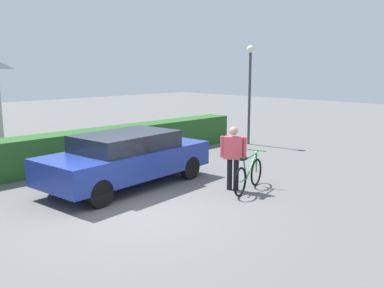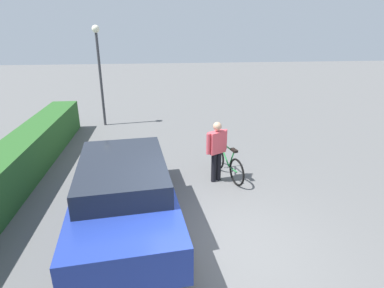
{
  "view_description": "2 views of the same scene",
  "coord_description": "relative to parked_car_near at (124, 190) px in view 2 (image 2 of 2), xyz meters",
  "views": [
    {
      "loc": [
        -5.14,
        -6.86,
        3.01
      ],
      "look_at": [
        2.28,
        0.6,
        1.07
      ],
      "focal_mm": 39.45,
      "sensor_mm": 36.0,
      "label": 1
    },
    {
      "loc": [
        -4.54,
        0.96,
        3.77
      ],
      "look_at": [
        3.01,
        0.16,
        0.91
      ],
      "focal_mm": 29.44,
      "sensor_mm": 36.0,
      "label": 2
    }
  ],
  "objects": [
    {
      "name": "street_lamp",
      "position": [
        6.93,
        1.45,
        1.75
      ],
      "size": [
        0.28,
        0.28,
        3.8
      ],
      "color": "#38383D",
      "rests_on": "ground"
    },
    {
      "name": "bicycle",
      "position": [
        1.85,
        -2.46,
        -0.35
      ],
      "size": [
        1.7,
        0.66,
        0.94
      ],
      "color": "black",
      "rests_on": "ground"
    },
    {
      "name": "ground_plane",
      "position": [
        -1.04,
        -1.71,
        -0.74
      ],
      "size": [
        60.0,
        60.0,
        0.0
      ],
      "primitive_type": "plane",
      "color": "#5B5B5B"
    },
    {
      "name": "parked_car_near",
      "position": [
        0.0,
        0.0,
        0.0
      ],
      "size": [
        4.66,
        2.28,
        1.37
      ],
      "color": "navy",
      "rests_on": "ground"
    },
    {
      "name": "person_rider",
      "position": [
        1.63,
        -2.14,
        0.17
      ],
      "size": [
        0.4,
        0.57,
        1.58
      ],
      "color": "black",
      "rests_on": "ground"
    }
  ]
}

